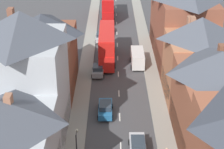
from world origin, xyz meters
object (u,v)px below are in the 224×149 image
at_px(car_mid_black, 97,70).
at_px(car_far_grey, 137,146).
at_px(car_near_silver, 100,37).
at_px(double_decker_bus_mid_street, 107,6).
at_px(delivery_van, 137,58).
at_px(car_parked_left_a, 107,29).
at_px(double_decker_bus_lead, 106,45).
at_px(car_near_blue, 105,108).

relative_size(car_mid_black, car_far_grey, 0.91).
bearing_deg(car_near_silver, car_far_grey, -81.52).
bearing_deg(car_near_silver, car_mid_black, -90.00).
bearing_deg(double_decker_bus_mid_street, delivery_van, -78.60).
distance_m(car_parked_left_a, delivery_van, 15.74).
xyz_separation_m(car_near_silver, delivery_van, (6.20, -10.77, 0.50)).
bearing_deg(double_decker_bus_mid_street, car_mid_black, -92.67).
height_order(double_decker_bus_lead, car_near_silver, double_decker_bus_lead).
xyz_separation_m(double_decker_bus_lead, car_parked_left_a, (0.01, 13.08, -1.97)).
relative_size(double_decker_bus_lead, car_near_blue, 2.53).
relative_size(car_parked_left_a, delivery_van, 0.76).
distance_m(car_near_blue, car_near_silver, 25.29).
distance_m(double_decker_bus_lead, car_far_grey, 24.32).
height_order(car_near_silver, car_parked_left_a, car_parked_left_a).
height_order(car_parked_left_a, car_far_grey, car_far_grey).
bearing_deg(car_near_silver, delivery_van, -60.06).
bearing_deg(delivery_van, car_mid_black, -151.45).
xyz_separation_m(double_decker_bus_lead, car_mid_black, (-1.29, -5.24, -2.00)).
distance_m(double_decker_bus_mid_street, car_near_blue, 38.88).
bearing_deg(car_near_blue, car_mid_black, 96.67).
height_order(car_near_blue, car_near_silver, car_near_blue).
height_order(car_near_blue, car_mid_black, car_near_blue).
bearing_deg(delivery_van, double_decker_bus_mid_street, 101.40).
distance_m(double_decker_bus_mid_street, car_far_grey, 46.64).
bearing_deg(car_near_blue, car_parked_left_a, 90.00).
height_order(car_mid_black, delivery_van, delivery_van).
bearing_deg(car_near_blue, delivery_van, 71.32).
distance_m(car_parked_left_a, car_mid_black, 18.37).
bearing_deg(car_near_silver, double_decker_bus_mid_street, 84.57).
bearing_deg(double_decker_bus_lead, double_decker_bus_mid_street, 90.00).
height_order(car_near_silver, car_mid_black, car_near_silver).
bearing_deg(car_mid_black, car_far_grey, -75.35).
relative_size(car_near_blue, car_mid_black, 1.10).
bearing_deg(car_parked_left_a, car_near_silver, -107.27).
height_order(double_decker_bus_mid_street, car_mid_black, double_decker_bus_mid_street).
relative_size(car_far_grey, delivery_van, 0.82).
bearing_deg(double_decker_bus_lead, car_far_grey, -81.44).
bearing_deg(double_decker_bus_mid_street, car_far_grey, -85.56).
xyz_separation_m(car_far_grey, delivery_van, (1.30, 22.11, 0.48)).
distance_m(car_near_silver, car_mid_black, 14.14).
distance_m(car_near_silver, car_far_grey, 33.24).
height_order(double_decker_bus_lead, delivery_van, double_decker_bus_lead).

